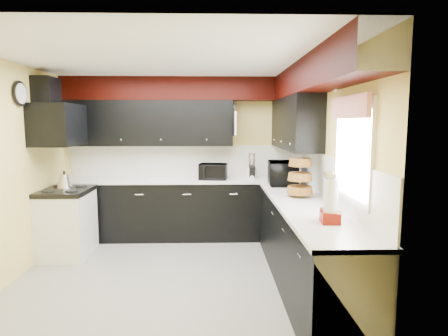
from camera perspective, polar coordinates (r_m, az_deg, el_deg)
name	(u,v)px	position (r m, az deg, el deg)	size (l,w,h in m)	color
ground	(172,276)	(4.67, -7.98, -15.93)	(3.60, 3.60, 0.00)	gray
wall_back	(183,157)	(6.13, -6.31, 1.65)	(3.60, 0.06, 2.50)	#E0C666
wall_right	(325,171)	(4.50, 15.13, -0.47)	(0.06, 3.60, 2.50)	#E0C666
wall_left	(11,172)	(4.89, -29.68, -0.57)	(0.06, 3.60, 2.50)	#E0C666
ceiling	(168,60)	(4.36, -8.55, 15.94)	(3.60, 3.60, 0.06)	white
cab_back	(182,210)	(5.96, -6.44, -6.30)	(3.60, 0.60, 0.90)	black
cab_right	(304,246)	(4.32, 12.05, -11.59)	(0.60, 3.00, 0.90)	black
counter_back	(181,180)	(5.87, -6.50, -1.83)	(3.62, 0.64, 0.04)	white
counter_right	(305,205)	(4.20, 12.21, -5.49)	(0.64, 3.02, 0.04)	white
splash_back	(183,161)	(6.12, -6.31, 1.08)	(3.60, 0.02, 0.50)	white
splash_right	(324,176)	(4.51, 14.98, -1.22)	(0.02, 3.60, 0.50)	white
upper_back	(149,123)	(5.99, -11.32, 6.71)	(2.60, 0.35, 0.70)	black
upper_right	(294,123)	(5.30, 10.69, 6.70)	(0.35, 1.80, 0.70)	black
soffit_back	(181,89)	(5.94, -6.59, 11.86)	(3.60, 0.36, 0.35)	black
soffit_right	(317,75)	(4.28, 13.93, 13.63)	(0.36, 3.24, 0.35)	black
stove	(67,224)	(5.59, -22.79, -7.92)	(0.60, 0.75, 0.86)	white
cooktop	(65,191)	(5.49, -23.01, -3.27)	(0.62, 0.77, 0.06)	black
hood	(58,125)	(5.43, -23.95, 6.02)	(0.50, 0.78, 0.55)	black
hood_duct	(46,93)	(5.50, -25.45, 10.33)	(0.24, 0.40, 0.40)	black
window	(353,151)	(3.62, 19.12, 2.40)	(0.03, 0.86, 0.96)	white
valance	(349,107)	(3.59, 18.55, 8.78)	(0.04, 0.88, 0.20)	red
pan_top	(234,110)	(5.84, 1.53, 8.80)	(0.03, 0.22, 0.40)	black
pan_mid	(234,127)	(5.71, 1.59, 6.33)	(0.03, 0.28, 0.46)	black
pan_low	(233,128)	(5.97, 1.45, 6.07)	(0.03, 0.24, 0.42)	black
cut_board	(235,123)	(5.59, 1.76, 6.83)	(0.03, 0.26, 0.35)	white
baskets	(300,177)	(4.49, 11.49, -1.29)	(0.27, 0.27, 0.50)	brown
clock	(20,94)	(5.08, -28.66, 9.92)	(0.03, 0.30, 0.30)	black
deco_plate	(335,80)	(4.15, 16.58, 12.72)	(0.03, 0.24, 0.24)	white
toaster_oven	(213,172)	(5.77, -1.69, -0.54)	(0.42, 0.35, 0.24)	black
microwave	(283,173)	(5.35, 9.00, -0.76)	(0.58, 0.40, 0.32)	black
utensil_crock	(252,173)	(5.88, 4.24, -0.76)	(0.16, 0.16, 0.17)	silver
knife_block	(252,172)	(5.85, 4.27, -0.65)	(0.09, 0.13, 0.20)	black
kettle	(65,181)	(5.61, -23.12, -1.81)	(0.20, 0.20, 0.18)	silver
dispenser_a	(330,197)	(3.48, 15.91, -4.33)	(0.15, 0.15, 0.42)	#640A12
dispenser_b	(331,199)	(3.38, 15.95, -4.63)	(0.16, 0.16, 0.42)	maroon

